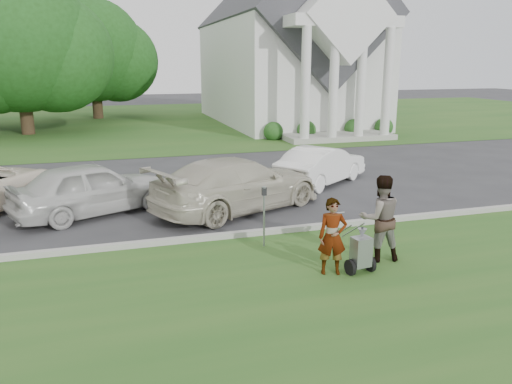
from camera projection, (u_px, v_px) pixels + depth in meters
name	position (u px, v px, depth m)	size (l,w,h in m)	color
ground	(265.00, 243.00, 11.99)	(120.00, 120.00, 0.00)	#333335
grass_strip	(315.00, 297.00, 9.21)	(80.00, 7.00, 0.01)	#27561D
church_lawn	(155.00, 121.00, 37.02)	(80.00, 30.00, 0.01)	#27561D
curb	(259.00, 233.00, 12.48)	(80.00, 0.18, 0.15)	#9E9E93
church	(288.00, 37.00, 34.43)	(9.19, 19.00, 24.10)	white
tree_left	(18.00, 46.00, 28.86)	(10.63, 8.40, 9.71)	#332316
tree_back	(93.00, 55.00, 37.48)	(9.61, 7.60, 8.89)	#332316
striping_cart	(361.00, 253.00, 10.16)	(0.60, 1.17, 1.04)	black
person_left	(332.00, 237.00, 10.03)	(0.58, 0.38, 1.58)	#999999
person_right	(380.00, 219.00, 10.73)	(0.92, 0.72, 1.89)	#999999
parking_meter_near	(264.00, 209.00, 11.51)	(0.11, 0.09, 1.46)	#92959A
car_b	(92.00, 188.00, 14.10)	(1.79, 4.45, 1.52)	silver
car_c	(238.00, 184.00, 14.50)	(2.17, 5.34, 1.55)	beige
car_d	(322.00, 165.00, 17.69)	(1.43, 4.10, 1.35)	white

